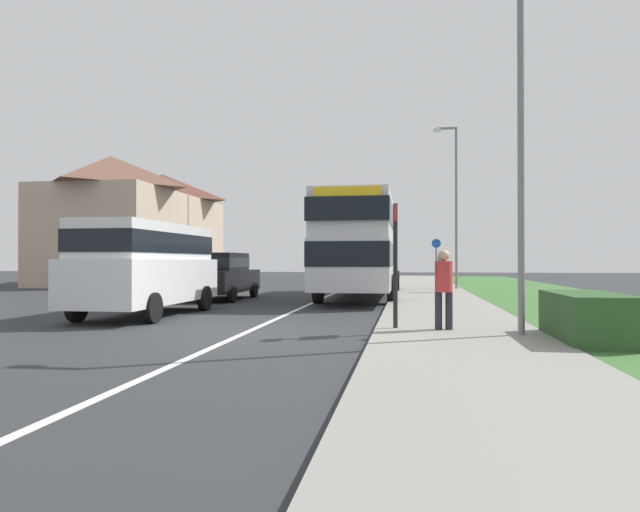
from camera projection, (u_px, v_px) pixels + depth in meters
ground_plane at (242, 334)px, 11.27m from camera, size 120.00×120.00×0.00m
lane_marking_centre at (311, 304)px, 19.17m from camera, size 0.14×60.00×0.01m
pavement_near_side at (441, 309)px, 16.56m from camera, size 3.20×68.00×0.12m
grass_verge_seaward at (598, 311)px, 15.90m from camera, size 6.00×68.00×0.08m
roadside_hedge at (588, 320)px, 9.74m from camera, size 1.10×2.41×0.90m
double_decker_bus at (362, 243)px, 22.34m from camera, size 2.80×11.48×3.70m
parked_van_white at (147, 262)px, 15.02m from camera, size 2.11×5.51×2.42m
parked_car_black at (220, 274)px, 21.21m from camera, size 2.00×4.55×1.74m
pedestrian_at_stop at (444, 286)px, 11.05m from camera, size 0.34×0.34×1.67m
pedestrian_walking_away at (439, 272)px, 23.96m from camera, size 0.34×0.34×1.67m
bus_stop_sign at (395, 257)px, 11.34m from camera, size 0.09×0.52×2.60m
cycle_route_sign at (436, 261)px, 27.81m from camera, size 0.44×0.08×2.52m
street_lamp_near at (514, 120)px, 10.31m from camera, size 1.14×0.20×6.96m
street_lamp_mid at (454, 197)px, 27.28m from camera, size 1.14×0.20×7.88m
house_terrace_far_side at (139, 225)px, 36.33m from camera, size 6.65×13.85×7.52m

